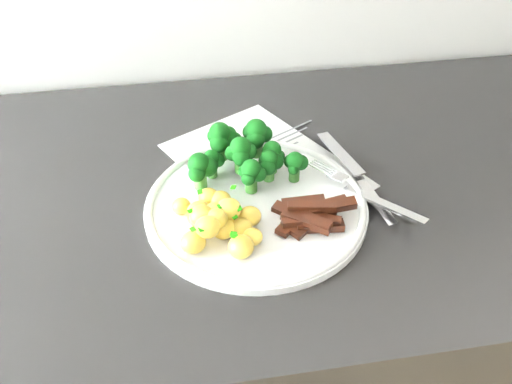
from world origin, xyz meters
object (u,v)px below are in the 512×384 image
at_px(plate, 256,205).
at_px(fork, 368,194).
at_px(knife, 364,186).
at_px(broccoli, 242,153).
at_px(potatoes, 217,220).
at_px(recipe_paper, 264,165).
at_px(counter, 308,362).
at_px(beef_strips, 311,216).

height_order(plate, fork, fork).
height_order(fork, knife, fork).
xyz_separation_m(broccoli, fork, (0.15, -0.08, -0.03)).
relative_size(plate, potatoes, 2.35).
distance_m(recipe_paper, broccoli, 0.06).
distance_m(counter, knife, 0.47).
xyz_separation_m(beef_strips, fork, (0.08, 0.03, -0.00)).
xyz_separation_m(beef_strips, knife, (0.09, 0.06, -0.01)).
xyz_separation_m(counter, knife, (0.04, -0.04, 0.46)).
bearing_deg(plate, fork, -5.82).
bearing_deg(recipe_paper, counter, -25.57).
bearing_deg(counter, beef_strips, -116.44).
xyz_separation_m(potatoes, fork, (0.20, 0.03, -0.01)).
bearing_deg(fork, plate, 174.18).
xyz_separation_m(counter, plate, (-0.11, -0.05, 0.46)).
relative_size(broccoli, fork, 1.05).
relative_size(broccoli, beef_strips, 1.50).
bearing_deg(potatoes, knife, 15.02).
xyz_separation_m(recipe_paper, plate, (-0.03, -0.09, 0.01)).
bearing_deg(broccoli, counter, -6.53).
bearing_deg(knife, broccoli, 161.47).
height_order(recipe_paper, fork, fork).
xyz_separation_m(plate, potatoes, (-0.05, -0.04, 0.02)).
bearing_deg(potatoes, plate, 37.04).
bearing_deg(knife, fork, -99.77).
bearing_deg(fork, counter, 117.14).
bearing_deg(beef_strips, counter, 63.56).
relative_size(counter, fork, 15.95).
relative_size(counter, broccoli, 15.16).
distance_m(counter, broccoli, 0.51).
bearing_deg(recipe_paper, fork, -42.30).
bearing_deg(plate, recipe_paper, 74.06).
bearing_deg(plate, broccoli, 96.81).
xyz_separation_m(plate, beef_strips, (0.06, -0.04, 0.01)).
distance_m(counter, fork, 0.48).
bearing_deg(counter, knife, -44.85).
xyz_separation_m(counter, recipe_paper, (-0.08, 0.04, 0.46)).
height_order(counter, broccoli, broccoli).
distance_m(recipe_paper, beef_strips, 0.14).
distance_m(recipe_paper, fork, 0.16).
distance_m(counter, plate, 0.48).
relative_size(plate, fork, 1.89).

